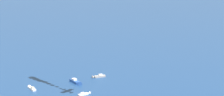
{
  "coord_description": "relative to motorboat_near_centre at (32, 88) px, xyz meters",
  "views": [
    {
      "loc": [
        20.42,
        169.85,
        65.99
      ],
      "look_at": [
        0.0,
        0.0,
        26.41
      ],
      "focal_mm": 67.88,
      "sensor_mm": 36.0,
      "label": 1
    }
  ],
  "objects": [
    {
      "name": "motorboat_outer_ring_a",
      "position": [
        -25.27,
        11.3,
        -0.06
      ],
      "size": [
        6.17,
        4.13,
        1.77
      ],
      "color": "white",
      "rests_on": "ground_plane"
    },
    {
      "name": "motorboat_outer_ring_b",
      "position": [
        -33.9,
        -15.83,
        0.03
      ],
      "size": [
        7.44,
        3.6,
        2.09
      ],
      "color": "#9E9993",
      "rests_on": "ground_plane"
    },
    {
      "name": "motorboat_near_centre",
      "position": [
        0.0,
        0.0,
        0.0
      ],
      "size": [
        4.48,
        6.97,
        1.99
      ],
      "color": "white",
      "rests_on": "ground_plane"
    },
    {
      "name": "motorboat_trailing",
      "position": [
        -21.83,
        -7.11,
        0.17
      ],
      "size": [
        6.19,
        9.06,
        2.61
      ],
      "color": "#23478C",
      "rests_on": "ground_plane"
    }
  ]
}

